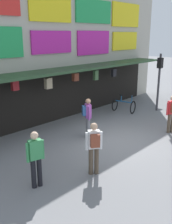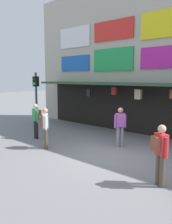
{
  "view_description": "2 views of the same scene",
  "coord_description": "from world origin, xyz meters",
  "px_view_note": "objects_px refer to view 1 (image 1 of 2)",
  "views": [
    {
      "loc": [
        -8.25,
        -5.86,
        4.21
      ],
      "look_at": [
        -0.97,
        0.89,
        1.28
      ],
      "focal_mm": 42.33,
      "sensor_mm": 36.0,
      "label": 1
    },
    {
      "loc": [
        5.1,
        -6.97,
        2.89
      ],
      "look_at": [
        -1.55,
        0.26,
        1.5
      ],
      "focal_mm": 38.52,
      "sensor_mm": 36.0,
      "label": 2
    }
  ],
  "objects_px": {
    "pedestrian_in_black": "(87,115)",
    "pedestrian_in_white": "(35,155)",
    "bicycle_parked": "(124,105)",
    "pedestrian_in_blue": "(172,111)",
    "pedestrian_in_red": "(94,145)",
    "traffic_light_far": "(159,73)"
  },
  "relations": [
    {
      "from": "pedestrian_in_white",
      "to": "traffic_light_far",
      "type": "bearing_deg",
      "value": 8.2
    },
    {
      "from": "pedestrian_in_red",
      "to": "pedestrian_in_black",
      "type": "xyz_separation_m",
      "value": [
        2.15,
        2.25,
        0.0
      ]
    },
    {
      "from": "traffic_light_far",
      "to": "pedestrian_in_black",
      "type": "relative_size",
      "value": 1.9
    },
    {
      "from": "traffic_light_far",
      "to": "pedestrian_in_white",
      "type": "bearing_deg",
      "value": -171.8
    },
    {
      "from": "pedestrian_in_white",
      "to": "pedestrian_in_blue",
      "type": "height_order",
      "value": "same"
    },
    {
      "from": "pedestrian_in_black",
      "to": "bicycle_parked",
      "type": "bearing_deg",
      "value": 14.11
    },
    {
      "from": "bicycle_parked",
      "to": "pedestrian_in_red",
      "type": "relative_size",
      "value": 0.76
    },
    {
      "from": "pedestrian_in_black",
      "to": "pedestrian_in_white",
      "type": "bearing_deg",
      "value": -158.41
    },
    {
      "from": "traffic_light_far",
      "to": "pedestrian_in_red",
      "type": "bearing_deg",
      "value": -164.96
    },
    {
      "from": "traffic_light_far",
      "to": "bicycle_parked",
      "type": "relative_size",
      "value": 2.52
    },
    {
      "from": "pedestrian_in_white",
      "to": "pedestrian_in_blue",
      "type": "bearing_deg",
      "value": -7.25
    },
    {
      "from": "pedestrian_in_blue",
      "to": "pedestrian_in_black",
      "type": "height_order",
      "value": "same"
    },
    {
      "from": "pedestrian_in_black",
      "to": "pedestrian_in_blue",
      "type": "bearing_deg",
      "value": -39.0
    },
    {
      "from": "pedestrian_in_red",
      "to": "pedestrian_in_white",
      "type": "xyz_separation_m",
      "value": [
        -1.63,
        0.75,
        0.0
      ]
    },
    {
      "from": "traffic_light_far",
      "to": "pedestrian_in_black",
      "type": "bearing_deg",
      "value": 178.77
    },
    {
      "from": "pedestrian_in_red",
      "to": "pedestrian_in_white",
      "type": "relative_size",
      "value": 1.0
    },
    {
      "from": "pedestrian_in_red",
      "to": "pedestrian_in_white",
      "type": "bearing_deg",
      "value": 155.33
    },
    {
      "from": "pedestrian_in_red",
      "to": "pedestrian_in_blue",
      "type": "relative_size",
      "value": 1.0
    },
    {
      "from": "pedestrian_in_black",
      "to": "pedestrian_in_red",
      "type": "bearing_deg",
      "value": -133.77
    },
    {
      "from": "bicycle_parked",
      "to": "pedestrian_in_blue",
      "type": "distance_m",
      "value": 3.65
    },
    {
      "from": "pedestrian_in_red",
      "to": "pedestrian_in_black",
      "type": "relative_size",
      "value": 1.0
    },
    {
      "from": "bicycle_parked",
      "to": "pedestrian_in_white",
      "type": "bearing_deg",
      "value": -162.24
    }
  ]
}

